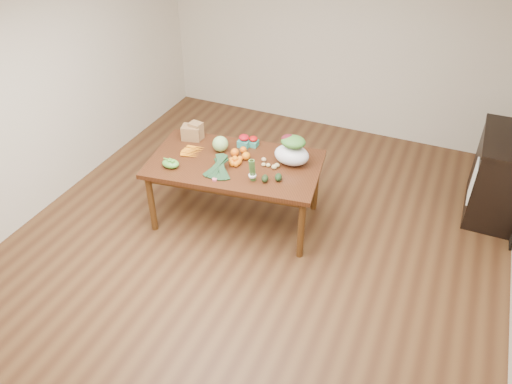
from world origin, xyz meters
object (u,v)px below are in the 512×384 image
at_px(mandarin_cluster, 235,160).
at_px(kale_bunch, 218,168).
at_px(cabbage, 220,144).
at_px(cabinet, 498,175).
at_px(asparagus_bundle, 252,170).
at_px(salad_bag, 292,152).
at_px(dining_table, 236,191).
at_px(paper_bag, 191,131).

xyz_separation_m(mandarin_cluster, kale_bunch, (-0.08, -0.25, 0.03)).
xyz_separation_m(cabbage, kale_bunch, (0.18, -0.43, -0.01)).
distance_m(cabinet, kale_bunch, 3.11).
xyz_separation_m(cabinet, asparagus_bundle, (-2.29, -1.55, 0.40)).
distance_m(cabbage, kale_bunch, 0.47).
distance_m(kale_bunch, salad_bag, 0.78).
distance_m(dining_table, paper_bag, 0.84).
relative_size(dining_table, cabbage, 10.46).
bearing_deg(cabbage, salad_bag, 4.98).
relative_size(paper_bag, kale_bunch, 0.69).
bearing_deg(kale_bunch, cabbage, 105.26).
height_order(cabinet, kale_bunch, cabinet).
bearing_deg(cabbage, cabinet, 22.41).
distance_m(cabinet, paper_bag, 3.44).
distance_m(asparagus_bundle, salad_bag, 0.52).
relative_size(cabinet, mandarin_cluster, 5.67).
xyz_separation_m(cabinet, cabbage, (-2.83, -1.17, 0.37)).
relative_size(paper_bag, salad_bag, 0.75).
bearing_deg(paper_bag, kale_bunch, -41.64).
bearing_deg(asparagus_bundle, dining_table, 133.97).
distance_m(mandarin_cluster, kale_bunch, 0.26).
xyz_separation_m(dining_table, cabbage, (-0.24, 0.15, 0.46)).
xyz_separation_m(paper_bag, cabbage, (0.41, -0.10, -0.01)).
xyz_separation_m(paper_bag, asparagus_bundle, (0.96, -0.49, 0.03)).
relative_size(kale_bunch, salad_bag, 1.09).
distance_m(kale_bunch, asparagus_bundle, 0.37).
height_order(cabinet, asparagus_bundle, asparagus_bundle).
distance_m(paper_bag, mandarin_cluster, 0.73).
xyz_separation_m(cabinet, salad_bag, (-2.04, -1.10, 0.42)).
relative_size(dining_table, mandarin_cluster, 9.89).
distance_m(dining_table, salad_bag, 0.78).
relative_size(mandarin_cluster, kale_bunch, 0.45).
bearing_deg(salad_bag, cabbage, -175.02).
xyz_separation_m(cabinet, kale_bunch, (-2.65, -1.60, 0.36)).
relative_size(paper_bag, cabbage, 1.62).
height_order(cabbage, asparagus_bundle, asparagus_bundle).
height_order(dining_table, kale_bunch, kale_bunch).
bearing_deg(asparagus_bundle, salad_bag, 53.87).
distance_m(paper_bag, asparagus_bundle, 1.07).
height_order(paper_bag, salad_bag, salad_bag).
bearing_deg(kale_bunch, cabinet, 22.99).
height_order(dining_table, mandarin_cluster, mandarin_cluster).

